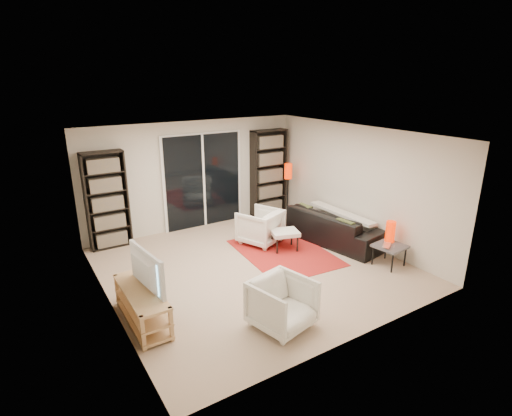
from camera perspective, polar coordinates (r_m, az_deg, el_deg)
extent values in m
plane|color=tan|center=(7.36, -0.40, -8.36)|extent=(5.00, 5.00, 0.00)
cube|color=beige|center=(9.05, -8.84, 4.64)|extent=(5.00, 0.02, 2.40)
cube|color=beige|center=(5.10, 14.68, -6.71)|extent=(5.00, 0.02, 2.40)
cube|color=beige|center=(6.05, -21.00, -3.32)|extent=(0.02, 5.00, 2.40)
cube|color=beige|center=(8.44, 14.16, 3.31)|extent=(0.02, 5.00, 2.40)
cube|color=white|center=(6.64, -0.45, 10.48)|extent=(5.00, 5.00, 0.02)
cube|color=white|center=(9.14, -7.57, 3.86)|extent=(1.92, 0.06, 2.16)
cube|color=black|center=(9.11, -7.48, 3.82)|extent=(1.80, 0.02, 2.10)
cube|color=white|center=(9.10, -7.45, 3.80)|extent=(0.05, 0.02, 2.10)
cube|color=black|center=(8.40, -20.55, 1.02)|extent=(0.80, 0.30, 1.95)
cube|color=olive|center=(8.38, -20.52, 0.98)|extent=(0.70, 0.22, 1.85)
cube|color=black|center=(9.84, 1.79, 5.05)|extent=(0.90, 0.30, 2.10)
cube|color=olive|center=(9.82, 1.85, 5.03)|extent=(0.80, 0.22, 2.00)
cube|color=#DAB67C|center=(5.85, -16.15, -11.36)|extent=(0.43, 1.35, 0.04)
cube|color=#DAB67C|center=(5.96, -15.95, -13.29)|extent=(0.43, 1.35, 0.03)
cube|color=#DAB67C|center=(6.06, -15.79, -14.82)|extent=(0.43, 1.35, 0.04)
cube|color=#DAB67C|center=(5.41, -15.85, -16.87)|extent=(0.05, 0.05, 0.50)
cube|color=#DAB67C|center=(6.47, -19.22, -11.00)|extent=(0.05, 0.05, 0.50)
cube|color=#DAB67C|center=(5.49, -12.02, -15.93)|extent=(0.05, 0.05, 0.50)
cube|color=#DAB67C|center=(6.54, -16.03, -10.32)|extent=(0.05, 0.05, 0.50)
imported|color=black|center=(5.71, -16.22, -8.67)|extent=(0.24, 0.99, 0.57)
cube|color=red|center=(7.93, 4.05, -6.34)|extent=(1.74, 2.24, 0.01)
imported|color=black|center=(8.50, 10.70, -2.48)|extent=(1.26, 2.40, 0.67)
imported|color=silver|center=(8.24, 0.61, -2.65)|extent=(1.01, 1.03, 0.72)
imported|color=silver|center=(5.61, 3.79, -13.52)|extent=(0.90, 0.92, 0.70)
cube|color=silver|center=(7.93, 4.14, -3.55)|extent=(0.63, 0.57, 0.08)
cylinder|color=black|center=(7.79, 3.04, -5.51)|extent=(0.04, 0.04, 0.32)
cylinder|color=black|center=(8.09, 2.31, -4.57)|extent=(0.04, 0.04, 0.32)
cylinder|color=black|center=(7.92, 5.94, -5.18)|extent=(0.04, 0.04, 0.32)
cylinder|color=black|center=(8.22, 5.11, -4.27)|extent=(0.04, 0.04, 0.32)
cube|color=#4B4C50|center=(7.65, 18.59, -5.19)|extent=(0.56, 0.56, 0.04)
cylinder|color=black|center=(7.47, 18.89, -7.40)|extent=(0.03, 0.03, 0.38)
cylinder|color=black|center=(7.66, 16.34, -6.46)|extent=(0.03, 0.03, 0.38)
cylinder|color=black|center=(7.79, 20.52, -6.50)|extent=(0.03, 0.03, 0.38)
cylinder|color=black|center=(7.98, 18.03, -5.63)|extent=(0.03, 0.03, 0.38)
imported|color=silver|center=(7.57, 18.50, -5.17)|extent=(0.36, 0.33, 0.02)
cylinder|color=red|center=(7.74, 18.64, -3.20)|extent=(0.17, 0.17, 0.39)
cylinder|color=black|center=(9.87, 4.45, -1.21)|extent=(0.20, 0.20, 0.03)
cylinder|color=black|center=(9.72, 4.52, 1.50)|extent=(0.03, 0.03, 1.01)
cylinder|color=red|center=(9.55, 4.62, 5.27)|extent=(0.18, 0.18, 0.36)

